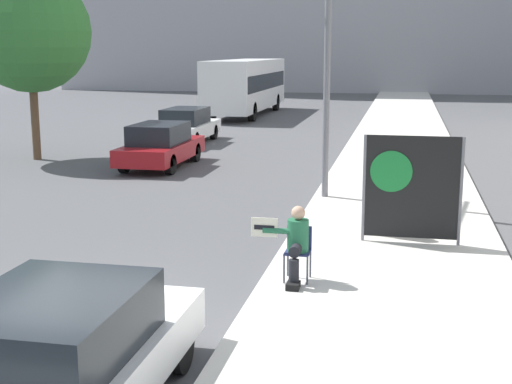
# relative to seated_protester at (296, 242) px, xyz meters

# --- Properties ---
(ground_plane) EXTENTS (160.00, 160.00, 0.00)m
(ground_plane) POSITION_rel_seated_protester_xyz_m (-2.54, -1.83, -0.82)
(ground_plane) COLOR #4F4F51
(sidewalk_curb) EXTENTS (4.11, 90.00, 0.17)m
(sidewalk_curb) POSITION_rel_seated_protester_xyz_m (1.49, 13.17, -0.74)
(sidewalk_curb) COLOR beige
(sidewalk_curb) RESTS_ON ground_plane
(seated_protester) EXTENTS (0.95, 0.77, 1.21)m
(seated_protester) POSITION_rel_seated_protester_xyz_m (0.00, 0.00, 0.00)
(seated_protester) COLOR #474C56
(seated_protester) RESTS_ON sidewalk_curb
(jogger_on_sidewalk) EXTENTS (0.34, 0.34, 1.62)m
(jogger_on_sidewalk) POSITION_rel_seated_protester_xyz_m (1.04, 3.29, 0.17)
(jogger_on_sidewalk) COLOR #756651
(jogger_on_sidewalk) RESTS_ON sidewalk_curb
(protest_banner) EXTENTS (1.85, 0.06, 2.06)m
(protest_banner) POSITION_rel_seated_protester_xyz_m (1.78, 2.72, 0.43)
(protest_banner) COLOR slate
(protest_banner) RESTS_ON sidewalk_curb
(traffic_light_pole) EXTENTS (3.07, 2.83, 6.28)m
(traffic_light_pole) POSITION_rel_seated_protester_xyz_m (-1.29, 6.92, 3.56)
(traffic_light_pole) COLOR slate
(traffic_light_pole) RESTS_ON sidewalk_curb
(parked_car_curbside) EXTENTS (1.89, 4.17, 1.42)m
(parked_car_curbside) POSITION_rel_seated_protester_xyz_m (-1.77, -4.50, -0.11)
(parked_car_curbside) COLOR white
(parked_car_curbside) RESTS_ON ground_plane
(car_on_road_nearest) EXTENTS (1.73, 4.36, 1.45)m
(car_on_road_nearest) POSITION_rel_seated_protester_xyz_m (-6.17, 11.21, -0.10)
(car_on_road_nearest) COLOR maroon
(car_on_road_nearest) RESTS_ON ground_plane
(car_on_road_midblock) EXTENTS (1.71, 4.61, 1.45)m
(car_on_road_midblock) POSITION_rel_seated_protester_xyz_m (-7.14, 17.20, -0.10)
(car_on_road_midblock) COLOR white
(car_on_road_midblock) RESTS_ON ground_plane
(city_bus_on_road) EXTENTS (2.57, 11.45, 3.20)m
(city_bus_on_road) POSITION_rel_seated_protester_xyz_m (-7.50, 30.15, 1.02)
(city_bus_on_road) COLOR silver
(city_bus_on_road) RESTS_ON ground_plane
(street_tree_near_curb) EXTENTS (4.15, 4.15, 6.47)m
(street_tree_near_curb) POSITION_rel_seated_protester_xyz_m (-10.99, 11.94, 3.57)
(street_tree_near_curb) COLOR brown
(street_tree_near_curb) RESTS_ON ground_plane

